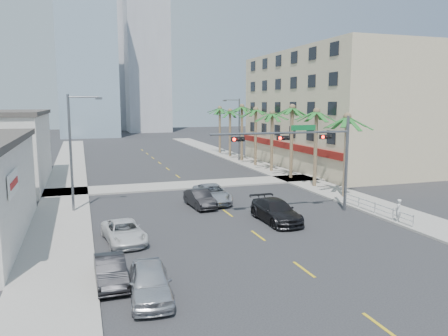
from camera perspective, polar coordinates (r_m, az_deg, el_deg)
name	(u,v)px	position (r m, az deg, el deg)	size (l,w,h in m)	color
ground	(286,256)	(24.67, 8.13, -11.37)	(260.00, 260.00, 0.00)	#262628
sidewalk_right	(304,182)	(47.24, 10.45, -1.76)	(4.00, 120.00, 0.15)	gray
sidewalk_left	(65,196)	(41.61, -20.04, -3.51)	(4.00, 120.00, 0.15)	gray
sidewalk_cross	(190,185)	(44.77, -4.44, -2.20)	(80.00, 4.00, 0.15)	gray
building_right	(336,110)	(60.23, 14.47, 7.39)	(15.25, 28.00, 15.00)	beige
tower_far_left	(86,39)	(116.83, -17.54, 15.77)	(14.00, 14.00, 48.00)	#99B2C6
tower_far_right	(146,27)	(133.95, -10.12, 17.63)	(12.00, 12.00, 60.00)	#ADADB2
tower_far_center	(102,63)	(146.49, -15.67, 13.10)	(16.00, 16.00, 42.00)	#ADADB2
traffic_signal_mast	(310,148)	(33.13, 11.20, 2.63)	(11.12, 0.54, 7.20)	slate
palm_tree_0	(347,118)	(39.49, 15.80, 6.32)	(4.80, 4.80, 7.80)	brown
palm_tree_1	(317,113)	(43.89, 12.00, 7.09)	(4.80, 4.80, 8.16)	brown
palm_tree_2	(292,108)	(48.45, 8.90, 7.69)	(4.80, 4.80, 8.52)	brown
palm_tree_3	(272,114)	(53.15, 6.32, 7.05)	(4.80, 4.80, 7.80)	brown
palm_tree_4	(256,110)	(57.91, 4.17, 7.54)	(4.80, 4.80, 8.16)	brown
palm_tree_5	(242,107)	(62.75, 2.35, 7.94)	(4.80, 4.80, 8.52)	brown
palm_tree_6	(230,112)	(67.65, 0.79, 7.39)	(4.80, 4.80, 7.80)	brown
palm_tree_7	(220,109)	(72.58, -0.56, 7.74)	(4.80, 4.80, 8.16)	brown
streetlight_left	(73,147)	(34.91, -19.09, 2.61)	(2.55, 0.25, 9.00)	slate
streetlight_right	(238,126)	(62.62, 1.82, 5.45)	(2.55, 0.25, 9.00)	slate
guardrail	(375,207)	(34.70, 19.12, -4.78)	(0.08, 8.08, 1.00)	silver
car_parked_near	(150,282)	(19.59, -9.64, -14.45)	(1.76, 4.37, 1.49)	silver
car_parked_mid	(111,271)	(21.43, -14.60, -12.86)	(1.35, 3.89, 1.28)	black
car_parked_far	(124,232)	(27.28, -12.93, -8.14)	(2.13, 4.62, 1.28)	silver
car_lane_left	(200,199)	(35.38, -3.17, -4.01)	(1.49, 4.29, 1.41)	black
car_lane_center	(212,194)	(36.94, -1.57, -3.38)	(2.53, 5.48, 1.52)	silver
car_lane_right	(276,211)	(31.24, 6.79, -5.59)	(2.19, 5.38, 1.56)	black
pedestrian	(398,210)	(32.76, 21.78, -5.18)	(0.59, 0.38, 1.61)	silver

